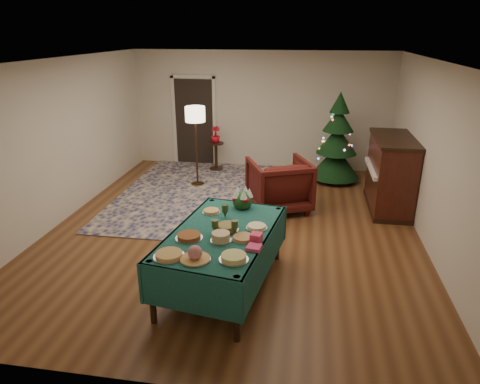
% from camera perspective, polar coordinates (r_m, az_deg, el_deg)
% --- Properties ---
extents(room_shell, '(7.00, 7.00, 7.00)m').
position_cam_1_polar(room_shell, '(6.78, -0.74, 5.70)').
color(room_shell, '#593319').
rests_on(room_shell, ground).
extents(doorway, '(1.08, 0.04, 2.16)m').
position_cam_1_polar(doorway, '(10.50, -6.12, 9.60)').
color(doorway, black).
rests_on(doorway, ground).
extents(rug, '(3.25, 4.24, 0.02)m').
position_cam_1_polar(rug, '(8.69, -5.15, -0.22)').
color(rug, '#131649').
rests_on(rug, ground).
extents(buffet_table, '(1.49, 2.20, 0.79)m').
position_cam_1_polar(buffet_table, '(5.36, -2.39, -6.78)').
color(buffet_table, black).
rests_on(buffet_table, ground).
extents(platter_0, '(0.35, 0.35, 0.05)m').
position_cam_1_polar(platter_0, '(4.78, -9.45, -8.28)').
color(platter_0, silver).
rests_on(platter_0, buffet_table).
extents(platter_1, '(0.34, 0.34, 0.17)m').
position_cam_1_polar(platter_1, '(4.66, -6.01, -8.26)').
color(platter_1, silver).
rests_on(platter_1, buffet_table).
extents(platter_2, '(0.32, 0.32, 0.07)m').
position_cam_1_polar(platter_2, '(4.66, -0.85, -8.72)').
color(platter_2, silver).
rests_on(platter_2, buffet_table).
extents(platter_3, '(0.33, 0.33, 0.06)m').
position_cam_1_polar(platter_3, '(5.14, -6.81, -5.91)').
color(platter_3, silver).
rests_on(platter_3, buffet_table).
extents(platter_4, '(0.25, 0.25, 0.11)m').
position_cam_1_polar(platter_4, '(5.04, -2.57, -6.02)').
color(platter_4, silver).
rests_on(platter_4, buffet_table).
extents(platter_5, '(0.28, 0.28, 0.04)m').
position_cam_1_polar(platter_5, '(5.08, 0.44, -6.15)').
color(platter_5, silver).
rests_on(platter_5, buffet_table).
extents(platter_6, '(0.29, 0.29, 0.08)m').
position_cam_1_polar(platter_6, '(5.31, -1.71, -4.74)').
color(platter_6, silver).
rests_on(platter_6, buffet_table).
extents(platter_7, '(0.27, 0.27, 0.04)m').
position_cam_1_polar(platter_7, '(5.36, 2.24, -4.67)').
color(platter_7, silver).
rests_on(platter_7, buffet_table).
extents(platter_8, '(0.25, 0.25, 0.04)m').
position_cam_1_polar(platter_8, '(5.81, -3.84, -2.59)').
color(platter_8, silver).
rests_on(platter_8, buffet_table).
extents(goblet_0, '(0.08, 0.08, 0.19)m').
position_cam_1_polar(goblet_0, '(5.62, -2.01, -2.52)').
color(goblet_0, '#2D471E').
rests_on(goblet_0, buffet_table).
extents(goblet_1, '(0.08, 0.08, 0.19)m').
position_cam_1_polar(goblet_1, '(5.17, -0.70, -4.70)').
color(goblet_1, '#2D471E').
rests_on(goblet_1, buffet_table).
extents(goblet_2, '(0.08, 0.08, 0.19)m').
position_cam_1_polar(goblet_2, '(5.19, -3.34, -4.61)').
color(goblet_2, '#2D471E').
rests_on(goblet_2, buffet_table).
extents(napkin_stack, '(0.18, 0.18, 0.04)m').
position_cam_1_polar(napkin_stack, '(4.87, 1.89, -7.41)').
color(napkin_stack, '#E43F76').
rests_on(napkin_stack, buffet_table).
extents(gift_box, '(0.14, 0.14, 0.11)m').
position_cam_1_polar(gift_box, '(5.02, 2.18, -6.10)').
color(gift_box, '#F2436B').
rests_on(gift_box, buffet_table).
extents(centerpiece, '(0.29, 0.29, 0.33)m').
position_cam_1_polar(centerpiece, '(5.92, 0.34, -0.86)').
color(centerpiece, '#1E4C1E').
rests_on(centerpiece, buffet_table).
extents(armchair, '(1.31, 1.28, 1.05)m').
position_cam_1_polar(armchair, '(7.81, 5.23, 1.30)').
color(armchair, '#47130F').
rests_on(armchair, ground).
extents(floor_lamp, '(0.41, 0.41, 1.67)m').
position_cam_1_polar(floor_lamp, '(8.86, -5.98, 9.65)').
color(floor_lamp, '#A57F3F').
rests_on(floor_lamp, ground).
extents(side_table, '(0.37, 0.37, 0.65)m').
position_cam_1_polar(side_table, '(10.12, -3.21, 4.73)').
color(side_table, black).
rests_on(side_table, ground).
extents(potted_plant, '(0.21, 0.38, 0.21)m').
position_cam_1_polar(potted_plant, '(10.01, -3.26, 7.17)').
color(potted_plant, red).
rests_on(potted_plant, side_table).
extents(christmas_tree, '(1.39, 1.39, 1.93)m').
position_cam_1_polar(christmas_tree, '(9.44, 12.80, 6.50)').
color(christmas_tree, black).
rests_on(christmas_tree, ground).
extents(piano, '(0.74, 1.56, 1.34)m').
position_cam_1_polar(piano, '(8.25, 19.39, 2.24)').
color(piano, black).
rests_on(piano, ground).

